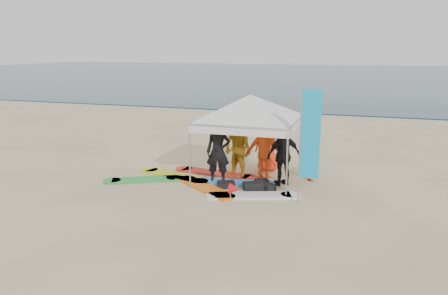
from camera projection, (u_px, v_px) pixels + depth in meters
name	position (u px, v px, depth m)	size (l,w,h in m)	color
ground	(199.00, 220.00, 10.41)	(120.00, 120.00, 0.00)	beige
ocean	(343.00, 75.00, 66.01)	(160.00, 84.00, 0.08)	#0C2633
shoreline_foam	(305.00, 114.00, 27.28)	(160.00, 1.20, 0.01)	silver
person_black_a	(218.00, 152.00, 13.06)	(0.71, 0.47, 1.95)	black
person_yellow	(237.00, 149.00, 13.54)	(0.94, 0.73, 1.93)	gold
person_orange_a	(265.00, 148.00, 13.63)	(1.25, 0.72, 1.93)	#EB4714
person_black_b	(284.00, 155.00, 12.88)	(1.08, 0.45, 1.84)	black
person_orange_b	(268.00, 144.00, 14.43)	(0.90, 0.58, 1.84)	#F54115
person_seated	(311.00, 164.00, 13.50)	(0.92, 0.29, 1.00)	#E53F14
canopy_tent	(250.00, 95.00, 13.14)	(4.01, 4.01, 3.02)	#A5A5A8
feather_flag	(309.00, 136.00, 11.10)	(0.53, 0.04, 3.10)	#A5A5A8
marker_pennant	(235.00, 189.00, 11.12)	(0.28, 0.28, 0.64)	#A5A5A8
gear_pile	(250.00, 185.00, 12.73)	(1.79, 0.93, 0.22)	black
surfboard_spread	(204.00, 182.00, 13.27)	(5.63, 2.79, 0.07)	#CFC915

